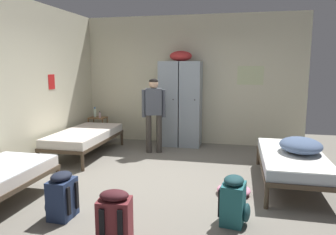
% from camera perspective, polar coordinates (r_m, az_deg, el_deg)
% --- Properties ---
extents(ground_plane, '(8.25, 8.25, 0.00)m').
position_cam_1_polar(ground_plane, '(4.97, -0.66, -11.34)').
color(ground_plane, slate).
extents(room_backdrop, '(4.96, 5.22, 2.86)m').
position_cam_1_polar(room_backdrop, '(6.27, -9.17, 6.19)').
color(room_backdrop, beige).
rests_on(room_backdrop, ground_plane).
extents(locker_bank, '(0.90, 0.55, 2.07)m').
position_cam_1_polar(locker_bank, '(6.99, 2.26, 2.81)').
color(locker_bank, '#8C99A3').
rests_on(locker_bank, ground_plane).
extents(shelf_unit, '(0.38, 0.30, 0.57)m').
position_cam_1_polar(shelf_unit, '(7.61, -12.42, -1.62)').
color(shelf_unit, brown).
rests_on(shelf_unit, ground_plane).
extents(bed_left_rear, '(0.90, 1.90, 0.49)m').
position_cam_1_polar(bed_left_rear, '(6.48, -14.71, -3.26)').
color(bed_left_rear, '#473828').
rests_on(bed_left_rear, ground_plane).
extents(bed_right, '(0.90, 1.90, 0.49)m').
position_cam_1_polar(bed_right, '(5.06, 21.35, -7.09)').
color(bed_right, '#473828').
rests_on(bed_right, ground_plane).
extents(bedding_heap, '(0.60, 0.74, 0.22)m').
position_cam_1_polar(bedding_heap, '(5.07, 22.70, -4.61)').
color(bedding_heap, slate).
rests_on(bedding_heap, bed_right).
extents(person_traveler, '(0.46, 0.26, 1.50)m').
position_cam_1_polar(person_traveler, '(6.37, -2.57, 1.62)').
color(person_traveler, '#3D3833').
rests_on(person_traveler, ground_plane).
extents(water_bottle, '(0.06, 0.06, 0.23)m').
position_cam_1_polar(water_bottle, '(7.61, -12.98, 0.88)').
color(water_bottle, silver).
rests_on(water_bottle, shelf_unit).
extents(lotion_bottle, '(0.05, 0.05, 0.15)m').
position_cam_1_polar(lotion_bottle, '(7.50, -12.14, 0.47)').
color(lotion_bottle, beige).
rests_on(lotion_bottle, shelf_unit).
extents(backpack_teal, '(0.37, 0.35, 0.55)m').
position_cam_1_polar(backpack_teal, '(3.73, 11.78, -14.47)').
color(backpack_teal, '#23666B').
rests_on(backpack_teal, ground_plane).
extents(backpack_maroon, '(0.35, 0.36, 0.55)m').
position_cam_1_polar(backpack_maroon, '(3.33, -9.48, -17.36)').
color(backpack_maroon, maroon).
rests_on(backpack_maroon, ground_plane).
extents(backpack_navy, '(0.34, 0.32, 0.55)m').
position_cam_1_polar(backpack_navy, '(3.97, -18.56, -13.23)').
color(backpack_navy, navy).
rests_on(backpack_navy, ground_plane).
extents(clothes_pile_pink, '(0.46, 0.44, 0.12)m').
position_cam_1_polar(clothes_pile_pink, '(4.58, 11.71, -12.60)').
color(clothes_pile_pink, pink).
rests_on(clothes_pile_pink, ground_plane).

